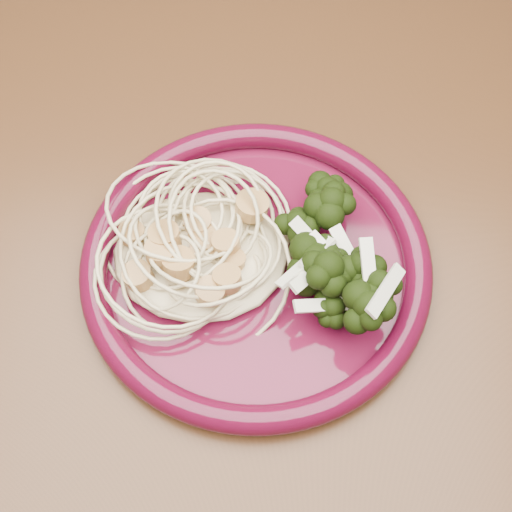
% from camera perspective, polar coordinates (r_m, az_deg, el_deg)
% --- Properties ---
extents(dining_table, '(1.20, 0.80, 0.75)m').
position_cam_1_polar(dining_table, '(0.61, -10.02, -9.25)').
color(dining_table, '#472814').
rests_on(dining_table, ground).
extents(dinner_plate, '(0.28, 0.28, 0.02)m').
position_cam_1_polar(dinner_plate, '(0.52, -0.00, -0.58)').
color(dinner_plate, '#480A1F').
rests_on(dinner_plate, dining_table).
extents(spaghetti_pile, '(0.14, 0.13, 0.03)m').
position_cam_1_polar(spaghetti_pile, '(0.52, -4.52, 0.61)').
color(spaghetti_pile, beige).
rests_on(spaghetti_pile, dinner_plate).
extents(scallop_cluster, '(0.13, 0.13, 0.04)m').
position_cam_1_polar(scallop_cluster, '(0.49, -4.79, 2.68)').
color(scallop_cluster, tan).
rests_on(scallop_cluster, spaghetti_pile).
extents(broccoli_pile, '(0.09, 0.13, 0.04)m').
position_cam_1_polar(broccoli_pile, '(0.51, 5.66, -0.33)').
color(broccoli_pile, black).
rests_on(broccoli_pile, dinner_plate).
extents(onion_garnish, '(0.06, 0.09, 0.05)m').
position_cam_1_polar(onion_garnish, '(0.48, 5.94, 1.31)').
color(onion_garnish, beige).
rests_on(onion_garnish, broccoli_pile).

